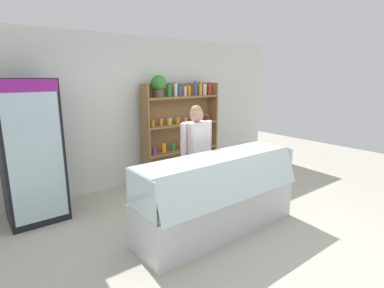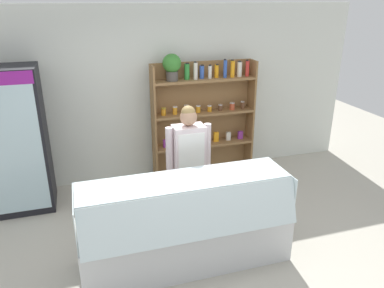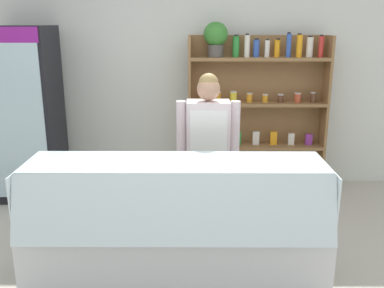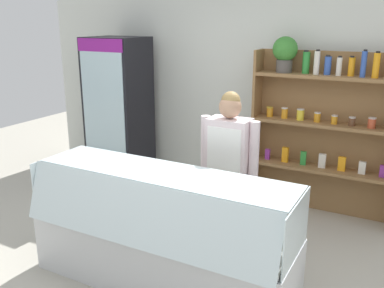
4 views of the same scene
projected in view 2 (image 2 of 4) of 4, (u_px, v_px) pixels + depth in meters
ground_plane at (196, 254)px, 4.33m from camera, size 12.00×12.00×0.00m
back_wall at (152, 94)px, 5.86m from camera, size 6.80×0.10×2.70m
drinks_fridge at (18, 141)px, 4.98m from camera, size 0.74×0.65×1.98m
shelving_unit at (199, 109)px, 5.86m from camera, size 1.63×0.29×2.02m
deli_display_case at (186, 238)px, 4.11m from camera, size 2.26×0.74×1.01m
shop_clerk at (189, 157)px, 4.65m from camera, size 0.58×0.25×1.58m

